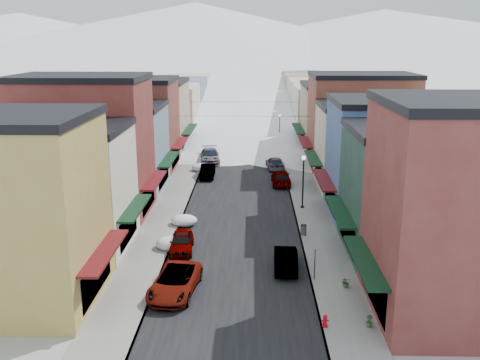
{
  "coord_description": "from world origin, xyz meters",
  "views": [
    {
      "loc": [
        1.15,
        -25.43,
        15.53
      ],
      "look_at": [
        0.0,
        23.32,
        2.52
      ],
      "focal_mm": 40.0,
      "sensor_mm": 36.0,
      "label": 1
    }
  ],
  "objects_px": {
    "streetlamp_near": "(303,175)",
    "car_silver_sedan": "(182,242)",
    "car_dark_hatch": "(208,171)",
    "car_green_sedan": "(286,259)",
    "fire_hydrant": "(325,321)",
    "trash_can": "(304,230)",
    "car_white_suv": "(175,282)"
  },
  "relations": [
    {
      "from": "car_green_sedan",
      "to": "fire_hydrant",
      "type": "height_order",
      "value": "car_green_sedan"
    },
    {
      "from": "trash_can",
      "to": "car_green_sedan",
      "type": "bearing_deg",
      "value": -106.13
    },
    {
      "from": "car_white_suv",
      "to": "streetlamp_near",
      "type": "xyz_separation_m",
      "value": [
        9.5,
        17.31,
        2.51
      ]
    },
    {
      "from": "streetlamp_near",
      "to": "car_green_sedan",
      "type": "bearing_deg",
      "value": -99.95
    },
    {
      "from": "car_white_suv",
      "to": "car_silver_sedan",
      "type": "xyz_separation_m",
      "value": [
        -0.48,
        6.89,
        -0.05
      ]
    },
    {
      "from": "car_green_sedan",
      "to": "trash_can",
      "type": "xyz_separation_m",
      "value": [
        1.82,
        6.28,
        -0.16
      ]
    },
    {
      "from": "car_silver_sedan",
      "to": "car_green_sedan",
      "type": "relative_size",
      "value": 0.94
    },
    {
      "from": "car_green_sedan",
      "to": "car_dark_hatch",
      "type": "bearing_deg",
      "value": -71.49
    },
    {
      "from": "car_silver_sedan",
      "to": "trash_can",
      "type": "bearing_deg",
      "value": 15.63
    },
    {
      "from": "car_green_sedan",
      "to": "fire_hydrant",
      "type": "relative_size",
      "value": 6.31
    },
    {
      "from": "car_dark_hatch",
      "to": "car_green_sedan",
      "type": "xyz_separation_m",
      "value": [
        7.47,
        -24.89,
        0.01
      ]
    },
    {
      "from": "car_white_suv",
      "to": "car_dark_hatch",
      "type": "bearing_deg",
      "value": 97.36
    },
    {
      "from": "car_white_suv",
      "to": "car_green_sedan",
      "type": "xyz_separation_m",
      "value": [
        7.14,
        3.83,
        -0.03
      ]
    },
    {
      "from": "fire_hydrant",
      "to": "streetlamp_near",
      "type": "relative_size",
      "value": 0.14
    },
    {
      "from": "car_white_suv",
      "to": "car_green_sedan",
      "type": "bearing_deg",
      "value": 34.94
    },
    {
      "from": "car_white_suv",
      "to": "car_green_sedan",
      "type": "relative_size",
      "value": 1.23
    },
    {
      "from": "car_green_sedan",
      "to": "streetlamp_near",
      "type": "bearing_deg",
      "value": -98.15
    },
    {
      "from": "car_silver_sedan",
      "to": "trash_can",
      "type": "xyz_separation_m",
      "value": [
        9.44,
        3.22,
        -0.14
      ]
    },
    {
      "from": "car_silver_sedan",
      "to": "streetlamp_near",
      "type": "xyz_separation_m",
      "value": [
        9.98,
        10.41,
        2.56
      ]
    },
    {
      "from": "trash_can",
      "to": "streetlamp_near",
      "type": "relative_size",
      "value": 0.17
    },
    {
      "from": "car_silver_sedan",
      "to": "car_green_sedan",
      "type": "xyz_separation_m",
      "value": [
        7.62,
        -3.06,
        0.02
      ]
    },
    {
      "from": "car_green_sedan",
      "to": "streetlamp_near",
      "type": "xyz_separation_m",
      "value": [
        2.36,
        13.47,
        2.54
      ]
    },
    {
      "from": "streetlamp_near",
      "to": "car_silver_sedan",
      "type": "bearing_deg",
      "value": -133.8
    },
    {
      "from": "car_dark_hatch",
      "to": "fire_hydrant",
      "type": "relative_size",
      "value": 6.24
    },
    {
      "from": "car_dark_hatch",
      "to": "car_green_sedan",
      "type": "distance_m",
      "value": 25.98
    },
    {
      "from": "car_white_suv",
      "to": "car_dark_hatch",
      "type": "distance_m",
      "value": 28.72
    },
    {
      "from": "car_white_suv",
      "to": "car_dark_hatch",
      "type": "relative_size",
      "value": 1.25
    },
    {
      "from": "car_green_sedan",
      "to": "streetlamp_near",
      "type": "relative_size",
      "value": 0.91
    },
    {
      "from": "car_white_suv",
      "to": "car_dark_hatch",
      "type": "xyz_separation_m",
      "value": [
        -0.33,
        28.72,
        -0.04
      ]
    },
    {
      "from": "fire_hydrant",
      "to": "streetlamp_near",
      "type": "xyz_separation_m",
      "value": [
        0.66,
        21.36,
        2.81
      ]
    },
    {
      "from": "car_white_suv",
      "to": "car_silver_sedan",
      "type": "bearing_deg",
      "value": 100.71
    },
    {
      "from": "car_silver_sedan",
      "to": "trash_can",
      "type": "relative_size",
      "value": 5.0
    }
  ]
}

